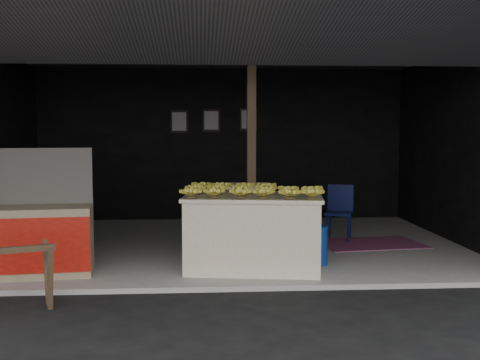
{
  "coord_description": "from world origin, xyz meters",
  "views": [
    {
      "loc": [
        -0.41,
        -6.44,
        1.8
      ],
      "look_at": [
        0.12,
        1.52,
        1.1
      ],
      "focal_mm": 45.0,
      "sensor_mm": 36.0,
      "label": 1
    }
  ],
  "objects": [
    {
      "name": "ground",
      "position": [
        0.0,
        0.0,
        0.0
      ],
      "size": [
        80.0,
        80.0,
        0.0
      ],
      "primitive_type": "plane",
      "color": "black",
      "rests_on": "ground"
    },
    {
      "name": "concrete_slab",
      "position": [
        0.0,
        2.5,
        0.03
      ],
      "size": [
        7.0,
        5.0,
        0.06
      ],
      "primitive_type": "cube",
      "color": "gray",
      "rests_on": "ground"
    },
    {
      "name": "shophouse",
      "position": [
        0.0,
        2.82,
        2.1
      ],
      "size": [
        7.4,
        7.29,
        3.02
      ],
      "color": "black",
      "rests_on": "ground"
    },
    {
      "name": "banana_table",
      "position": [
        0.23,
        0.81,
        0.52
      ],
      "size": [
        1.78,
        1.24,
        0.91
      ],
      "rotation": [
        0.0,
        0.0,
        -0.14
      ],
      "color": "white",
      "rests_on": "concrete_slab"
    },
    {
      "name": "banana_pile",
      "position": [
        0.23,
        0.81,
        1.07
      ],
      "size": [
        1.65,
        1.13,
        0.18
      ],
      "primitive_type": null,
      "rotation": [
        0.0,
        0.0,
        -0.14
      ],
      "color": "gold",
      "rests_on": "banana_table"
    },
    {
      "name": "white_crate",
      "position": [
        0.15,
        1.83,
        0.54
      ],
      "size": [
        0.87,
        0.61,
        0.95
      ],
      "rotation": [
        0.0,
        0.0,
        0.04
      ],
      "color": "white",
      "rests_on": "concrete_slab"
    },
    {
      "name": "neighbor_stall",
      "position": [
        -2.43,
        0.7,
        0.51
      ],
      "size": [
        1.51,
        0.81,
        1.49
      ],
      "rotation": [
        0.0,
        0.0,
        0.11
      ],
      "color": "#998466",
      "rests_on": "concrete_slab"
    },
    {
      "name": "sawhorse",
      "position": [
        -2.17,
        -0.57,
        0.41
      ],
      "size": [
        0.74,
        0.74,
        0.65
      ],
      "rotation": [
        0.0,
        0.0,
        0.35
      ],
      "color": "#4F3A27",
      "rests_on": "ground"
    },
    {
      "name": "water_barrel",
      "position": [
        1.04,
        1.02,
        0.29
      ],
      "size": [
        0.32,
        0.32,
        0.46
      ],
      "primitive_type": "cylinder",
      "color": "navy",
      "rests_on": "concrete_slab"
    },
    {
      "name": "plastic_chair",
      "position": [
        1.75,
        2.71,
        0.56
      ],
      "size": [
        0.51,
        0.51,
        0.85
      ],
      "rotation": [
        0.0,
        0.0,
        -0.34
      ],
      "color": "#0A0F37",
      "rests_on": "concrete_slab"
    },
    {
      "name": "magenta_rug",
      "position": [
        2.13,
        2.3,
        0.07
      ],
      "size": [
        1.61,
        1.18,
        0.01
      ],
      "primitive_type": "cube",
      "rotation": [
        0.0,
        0.0,
        0.13
      ],
      "color": "maroon",
      "rests_on": "concrete_slab"
    },
    {
      "name": "picture_frames",
      "position": [
        -0.17,
        4.89,
        1.93
      ],
      "size": [
        1.62,
        0.04,
        0.46
      ],
      "color": "black",
      "rests_on": "shophouse"
    }
  ]
}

